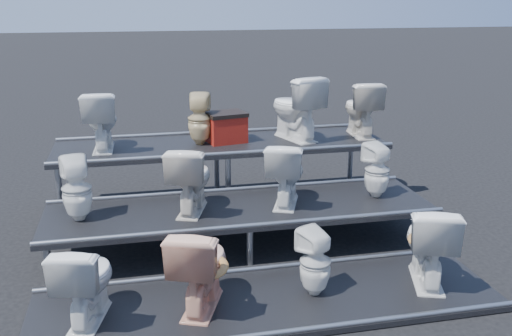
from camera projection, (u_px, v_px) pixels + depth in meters
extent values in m
plane|color=black|center=(241.00, 245.00, 6.38)|extent=(80.00, 80.00, 0.00)
cube|color=black|center=(268.00, 301.00, 5.16)|extent=(4.20, 1.20, 0.06)
cube|color=black|center=(241.00, 226.00, 6.32)|extent=(4.20, 1.20, 0.46)
cube|color=black|center=(222.00, 175.00, 7.47)|extent=(4.20, 1.20, 0.86)
imported|color=white|center=(86.00, 281.00, 4.73)|extent=(0.56, 0.78, 0.72)
imported|color=#E7A98A|center=(200.00, 266.00, 4.91)|extent=(0.68, 0.87, 0.78)
imported|color=white|center=(315.00, 262.00, 5.15)|extent=(0.37, 0.38, 0.63)
imported|color=white|center=(429.00, 243.00, 5.35)|extent=(0.68, 0.89, 0.80)
imported|color=white|center=(77.00, 189.00, 5.80)|extent=(0.35, 0.36, 0.67)
imported|color=beige|center=(190.00, 178.00, 6.03)|extent=(0.61, 0.81, 0.73)
imported|color=white|center=(286.00, 173.00, 6.25)|extent=(0.63, 0.80, 0.72)
imported|color=white|center=(377.00, 170.00, 6.48)|extent=(0.36, 0.36, 0.63)
imported|color=white|center=(101.00, 120.00, 6.94)|extent=(0.43, 0.73, 0.73)
imported|color=#D2BB88|center=(199.00, 119.00, 7.19)|extent=(0.35, 0.36, 0.65)
imported|color=white|center=(295.00, 107.00, 7.42)|extent=(0.70, 0.93, 0.84)
imported|color=beige|center=(361.00, 108.00, 7.63)|extent=(0.46, 0.75, 0.74)
cube|color=maroon|center=(226.00, 129.00, 7.36)|extent=(0.54, 0.47, 0.34)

